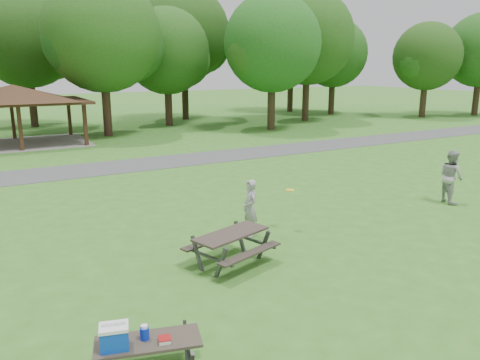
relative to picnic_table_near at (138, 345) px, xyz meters
name	(u,v)px	position (x,y,z in m)	size (l,w,h in m)	color
ground	(284,269)	(4.44, 2.36, -0.66)	(160.00, 160.00, 0.00)	#337120
asphalt_path	(124,166)	(4.44, 16.36, -0.65)	(120.00, 3.20, 0.02)	#474749
pavilion	(13,96)	(0.44, 26.36, 2.40)	(8.60, 7.01, 3.76)	#361C13
tree_row_e	(103,37)	(6.54, 27.39, 6.12)	(8.40, 8.00, 11.02)	#331F16
tree_row_f	(168,54)	(12.53, 30.89, 5.18)	(7.35, 7.00, 9.55)	#301D15
tree_row_g	(273,46)	(18.53, 24.39, 5.67)	(7.77, 7.40, 10.25)	black
tree_row_h	(308,41)	(24.54, 27.89, 6.37)	(8.61, 8.20, 11.37)	#322016
tree_row_i	(334,55)	(30.52, 31.39, 5.25)	(7.14, 6.80, 9.52)	#2F1F15
tree_row_j	(427,58)	(36.52, 24.89, 4.90)	(6.72, 6.40, 8.96)	#322316
tree_deep_b	(27,40)	(2.54, 35.39, 6.23)	(8.40, 8.00, 11.13)	black
tree_deep_c	(184,37)	(15.54, 34.39, 6.78)	(8.82, 8.40, 11.90)	black
tree_deep_d	(292,45)	(28.54, 35.89, 6.37)	(8.40, 8.00, 11.27)	black
picnic_table_near	(138,345)	(0.00, 0.00, 0.00)	(1.95, 1.73, 1.15)	#332B24
picnic_table_middle	(231,240)	(3.43, 3.27, -0.02)	(2.38, 2.12, 0.87)	#322924
frisbee_in_flight	(290,190)	(6.24, 4.71, 0.58)	(0.29, 0.29, 0.02)	yellow
frisbee_thrower	(250,208)	(4.90, 4.81, 0.19)	(0.62, 0.41, 1.70)	#9A9A9C
frisbee_catcher	(451,177)	(13.05, 4.19, 0.31)	(0.95, 0.74, 1.95)	#A8A8AA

